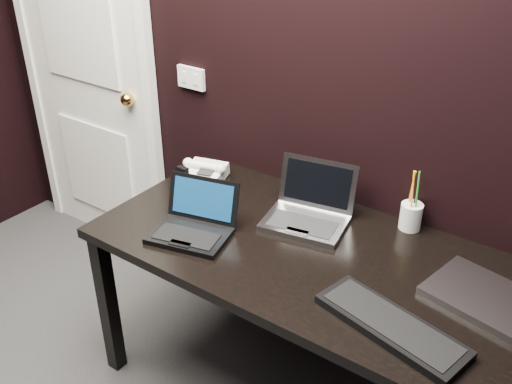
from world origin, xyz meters
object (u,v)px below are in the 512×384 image
Objects in this scene: desk at (318,271)px; ext_keyboard at (391,325)px; desk_phone at (205,172)px; pen_cup at (411,215)px; silver_laptop at (308,212)px; mobile_phone at (183,182)px; closed_laptop at (487,298)px; netbook at (194,225)px; door at (86,67)px.

ext_keyboard is at bearing -30.31° from desk.
desk_phone is 0.86× the size of pen_cup.
pen_cup reaches higher than silver_laptop.
closed_laptop is at bearing 0.40° from mobile_phone.
desk_phone is 1.99× the size of mobile_phone.
closed_laptop is 1.63× the size of pen_cup.
netbook is 3.21× the size of mobile_phone.
desk is 0.50m from netbook.
desk is 15.91× the size of mobile_phone.
silver_laptop is 1.70× the size of desk_phone.
door is 4.29× the size of ext_keyboard.
door is 6.23× the size of netbook.
silver_laptop is at bearing 131.47° from desk.
closed_laptop is at bearing 56.23° from ext_keyboard.
pen_cup is (0.92, 0.28, 0.02)m from mobile_phone.
door is at bearing 161.94° from mobile_phone.
door is at bearing 155.82° from netbook.
silver_laptop is at bearing -7.89° from door.
ext_keyboard is (0.83, -0.06, -0.02)m from netbook.
mobile_phone is at bearing -163.19° from pen_cup.
pen_cup is at bearing 9.17° from desk_phone.
desk_phone is (-1.27, 0.12, 0.03)m from closed_laptop.
door is 2.12m from ext_keyboard.
closed_laptop is 1.89× the size of desk_phone.
door is at bearing 163.67° from ext_keyboard.
mobile_phone reaches higher than desk_phone.
desk_phone is 0.13m from mobile_phone.
desk is 0.44m from ext_keyboard.
silver_laptop reaches higher than mobile_phone.
desk is at bearing 19.10° from netbook.
netbook is (1.19, -0.53, -0.27)m from door.
pen_cup is at bearing 143.97° from closed_laptop.
mobile_phone is (0.93, -0.30, -0.26)m from door.
pen_cup is at bearing 16.81° from mobile_phone.
ext_keyboard is 0.36m from closed_laptop.
closed_laptop is (0.20, 0.30, -0.00)m from ext_keyboard.
silver_laptop is 0.72m from closed_laptop.
pen_cup reaches higher than netbook.
netbook is at bearing -142.29° from pen_cup.
silver_laptop is at bearing 143.47° from ext_keyboard.
pen_cup is at bearing 37.71° from netbook.
door is at bearing 179.22° from pen_cup.
silver_laptop is 3.37× the size of mobile_phone.
desk_phone is (0.95, -0.17, -0.27)m from door.
netbook is at bearing -41.56° from mobile_phone.
desk is at bearing -12.82° from door.
netbook is 1.06m from closed_laptop.
door is at bearing 172.45° from closed_laptop.
pen_cup is at bearing 60.35° from desk.
mobile_phone reaches higher than closed_laptop.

